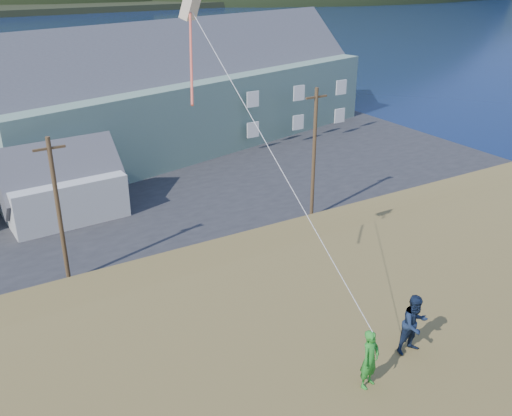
{
  "coord_description": "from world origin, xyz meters",
  "views": [
    {
      "loc": [
        -7.69,
        -26.99,
        16.32
      ],
      "look_at": [
        1.18,
        -12.24,
        8.8
      ],
      "focal_mm": 40.0,
      "sensor_mm": 36.0,
      "label": 1
    }
  ],
  "objects_px": {
    "shed_white": "(61,183)",
    "kite_flyer_navy": "(415,324)",
    "lodge": "(185,89)",
    "kite_flyer_green": "(370,359)"
  },
  "relations": [
    {
      "from": "shed_white",
      "to": "kite_flyer_navy",
      "type": "bearing_deg",
      "value": -88.37
    },
    {
      "from": "shed_white",
      "to": "kite_flyer_green",
      "type": "bearing_deg",
      "value": -91.87
    },
    {
      "from": "lodge",
      "to": "kite_flyer_green",
      "type": "relative_size",
      "value": 27.36
    },
    {
      "from": "lodge",
      "to": "shed_white",
      "type": "bearing_deg",
      "value": -156.04
    },
    {
      "from": "shed_white",
      "to": "kite_flyer_navy",
      "type": "distance_m",
      "value": 30.09
    },
    {
      "from": "lodge",
      "to": "kite_flyer_navy",
      "type": "distance_m",
      "value": 42.6
    },
    {
      "from": "lodge",
      "to": "kite_flyer_navy",
      "type": "relative_size",
      "value": 25.31
    },
    {
      "from": "lodge",
      "to": "shed_white",
      "type": "distance_m",
      "value": 18.53
    },
    {
      "from": "lodge",
      "to": "shed_white",
      "type": "height_order",
      "value": "lodge"
    },
    {
      "from": "shed_white",
      "to": "kite_flyer_green",
      "type": "distance_m",
      "value": 30.39
    }
  ]
}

